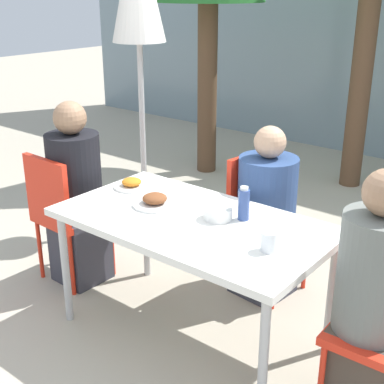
{
  "coord_description": "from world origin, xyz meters",
  "views": [
    {
      "loc": [
        1.6,
        -2.0,
        1.87
      ],
      "look_at": [
        0.0,
        0.0,
        0.87
      ],
      "focal_mm": 50.0,
      "sensor_mm": 36.0,
      "label": 1
    }
  ],
  "objects": [
    {
      "name": "ground_plane",
      "position": [
        0.0,
        0.0,
        0.0
      ],
      "size": [
        24.0,
        24.0,
        0.0
      ],
      "primitive_type": "plane",
      "color": "#B2A893"
    },
    {
      "name": "dining_table",
      "position": [
        0.0,
        0.0,
        0.67
      ],
      "size": [
        1.45,
        0.8,
        0.72
      ],
      "color": "white",
      "rests_on": "ground"
    },
    {
      "name": "chair_left",
      "position": [
        -1.03,
        -0.05,
        0.52
      ],
      "size": [
        0.41,
        0.41,
        0.88
      ],
      "rotation": [
        0.0,
        0.0,
        -0.03
      ],
      "color": "red",
      "rests_on": "ground"
    },
    {
      "name": "person_left",
      "position": [
        -0.97,
        0.03,
        0.58
      ],
      "size": [
        0.34,
        0.34,
        1.22
      ],
      "rotation": [
        0.0,
        0.0,
        -0.03
      ],
      "color": "#383842",
      "rests_on": "ground"
    },
    {
      "name": "person_right",
      "position": [
        0.97,
        0.02,
        0.57
      ],
      "size": [
        0.32,
        0.32,
        1.2
      ],
      "rotation": [
        0.0,
        0.0,
        -3.12
      ],
      "color": "#473D33",
      "rests_on": "ground"
    },
    {
      "name": "chair_far",
      "position": [
        -0.01,
        0.71,
        0.52
      ],
      "size": [
        0.44,
        0.44,
        0.88
      ],
      "rotation": [
        0.0,
        0.0,
        -1.68
      ],
      "color": "red",
      "rests_on": "ground"
    },
    {
      "name": "person_far",
      "position": [
        0.07,
        0.65,
        0.51
      ],
      "size": [
        0.36,
        0.36,
        1.1
      ],
      "rotation": [
        0.0,
        0.0,
        -1.68
      ],
      "color": "#383842",
      "rests_on": "ground"
    },
    {
      "name": "plate_0",
      "position": [
        -0.28,
        0.01,
        0.75
      ],
      "size": [
        0.25,
        0.25,
        0.07
      ],
      "color": "white",
      "rests_on": "dining_table"
    },
    {
      "name": "plate_1",
      "position": [
        -0.57,
        0.13,
        0.74
      ],
      "size": [
        0.21,
        0.21,
        0.06
      ],
      "color": "white",
      "rests_on": "dining_table"
    },
    {
      "name": "bottle",
      "position": [
        0.21,
        0.16,
        0.81
      ],
      "size": [
        0.06,
        0.06,
        0.18
      ],
      "color": "#334C8E",
      "rests_on": "dining_table"
    },
    {
      "name": "drinking_cup",
      "position": [
        0.5,
        -0.06,
        0.77
      ],
      "size": [
        0.08,
        0.08,
        0.1
      ],
      "color": "white",
      "rests_on": "dining_table"
    },
    {
      "name": "salad_bowl",
      "position": [
        0.11,
        0.08,
        0.75
      ],
      "size": [
        0.15,
        0.15,
        0.06
      ],
      "color": "white",
      "rests_on": "dining_table"
    }
  ]
}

